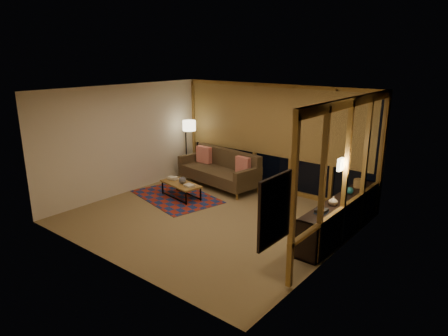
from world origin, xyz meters
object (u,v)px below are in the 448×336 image
Objects in this scene: coffee_table at (181,190)px; floor_lamp at (186,147)px; bookshelf at (341,216)px; sofa at (218,169)px.

floor_lamp is (-1.27, 1.51, 0.64)m from coffee_table.
coffee_table is 3.90m from bookshelf.
sofa is at bearing 20.54° from floor_lamp.
bookshelf is (5.14, -1.02, -0.46)m from floor_lamp.
bookshelf is (3.72, -0.76, -0.10)m from sofa.
floor_lamp reaches higher than sofa.
floor_lamp reaches higher than bookshelf.
coffee_table is at bearing -172.75° from bookshelf.
coffee_table is 0.67× the size of floor_lamp.
floor_lamp is at bearing 168.76° from bookshelf.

